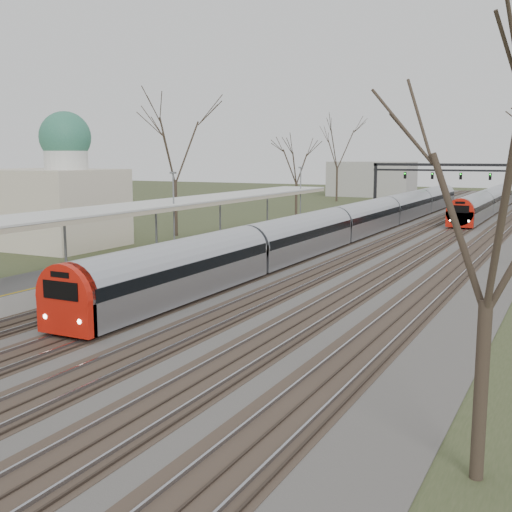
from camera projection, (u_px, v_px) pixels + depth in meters
The scene contains 9 objects.
track_bed at pixel (390, 238), 54.95m from camera, with size 24.00×160.00×0.22m.
platform at pixel (187, 253), 43.61m from camera, with size 3.50×69.00×1.00m, color #9E9B93.
canopy at pixel (146, 207), 39.10m from camera, with size 4.10×50.00×3.11m.
dome_building at pixel (51, 199), 49.21m from camera, with size 10.00×8.00×10.30m.
signal_gantry at pixel (455, 173), 80.61m from camera, with size 21.00×0.59×6.08m.
tree_west_far at pixel (175, 144), 55.25m from camera, with size 5.50×5.50×11.33m.
tree_east_near at pixel (493, 179), 13.00m from camera, with size 4.50×4.50×9.27m.
train_near at pixel (364, 219), 57.00m from camera, with size 2.62×75.21×3.05m.
train_far at pixel (497, 197), 86.88m from camera, with size 2.62×60.21×3.05m.
Camera 1 is at (14.62, 1.15, 7.03)m, focal length 45.00 mm.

